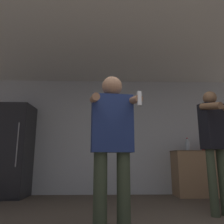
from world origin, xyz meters
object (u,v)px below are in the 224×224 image
(refrigerator, at_px, (14,150))
(bottle_short_whiskey, at_px, (187,146))
(bottle_clear_vodka, at_px, (203,145))
(bottle_amber_bourbon, at_px, (211,146))
(person_man_side, at_px, (214,137))
(person_woman_foreground, at_px, (112,140))

(refrigerator, relative_size, bottle_short_whiskey, 6.71)
(bottle_clear_vodka, distance_m, bottle_amber_bourbon, 0.17)
(bottle_short_whiskey, height_order, person_man_side, person_man_side)
(refrigerator, distance_m, bottle_clear_vodka, 3.98)
(bottle_amber_bourbon, height_order, person_woman_foreground, person_woman_foreground)
(bottle_clear_vodka, relative_size, bottle_amber_bourbon, 1.02)
(bottle_clear_vodka, distance_m, bottle_short_whiskey, 0.34)
(refrigerator, relative_size, bottle_amber_bourbon, 6.68)
(refrigerator, distance_m, bottle_amber_bourbon, 4.14)
(bottle_amber_bourbon, xyz_separation_m, bottle_short_whiskey, (-0.51, 0.00, 0.00))
(bottle_clear_vodka, xyz_separation_m, person_man_side, (-0.53, -1.56, 0.02))
(refrigerator, height_order, person_woman_foreground, refrigerator)
(bottle_clear_vodka, xyz_separation_m, bottle_amber_bourbon, (0.17, 0.00, -0.01))
(bottle_amber_bourbon, bearing_deg, bottle_clear_vodka, 180.00)
(bottle_clear_vodka, bearing_deg, person_woman_foreground, -130.85)
(bottle_amber_bourbon, relative_size, bottle_short_whiskey, 1.00)
(refrigerator, bearing_deg, bottle_amber_bourbon, 1.22)
(bottle_amber_bourbon, height_order, bottle_short_whiskey, bottle_amber_bourbon)
(bottle_clear_vodka, xyz_separation_m, person_woman_foreground, (-2.02, -2.34, -0.08))
(bottle_clear_vodka, distance_m, person_woman_foreground, 3.09)
(bottle_short_whiskey, height_order, person_woman_foreground, person_woman_foreground)
(person_woman_foreground, bearing_deg, person_man_side, 27.41)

